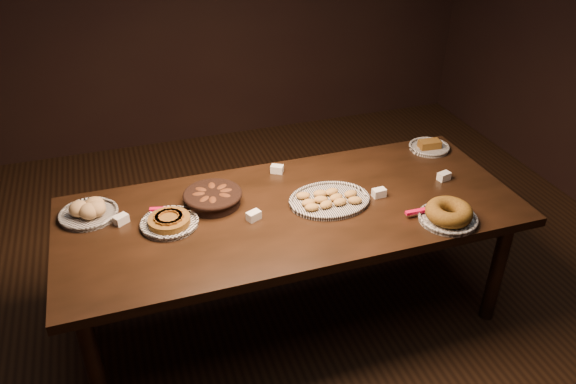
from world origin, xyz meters
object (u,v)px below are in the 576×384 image
object	(u,v)px
apple_tart_plate	(169,221)
madeleine_platter	(329,200)
buffet_table	(292,219)
bundt_cake_plate	(448,214)

from	to	relation	value
apple_tart_plate	madeleine_platter	size ratio (longest dim) A/B	0.75
buffet_table	bundt_cake_plate	bearing A→B (deg)	-26.89
madeleine_platter	bundt_cake_plate	distance (m)	0.61
madeleine_platter	apple_tart_plate	bearing A→B (deg)	153.82
apple_tart_plate	bundt_cake_plate	bearing A→B (deg)	-4.04
buffet_table	madeleine_platter	xyz separation A→B (m)	(0.20, -0.01, 0.09)
buffet_table	bundt_cake_plate	distance (m)	0.80
apple_tart_plate	madeleine_platter	distance (m)	0.83
bundt_cake_plate	madeleine_platter	bearing A→B (deg)	127.78
buffet_table	bundt_cake_plate	xyz separation A→B (m)	(0.70, -0.36, 0.11)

